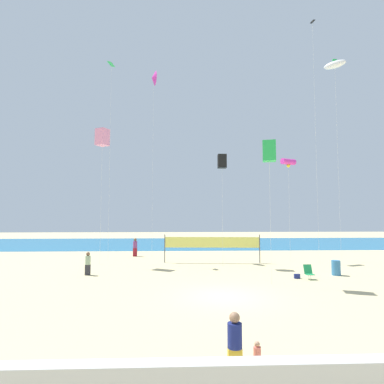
# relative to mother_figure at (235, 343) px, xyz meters

# --- Properties ---
(ground_plane) EXTENTS (120.00, 120.00, 0.00)m
(ground_plane) POSITION_rel_mother_figure_xyz_m (0.89, 7.91, -0.86)
(ground_plane) COLOR #D1BC89
(ocean_band) EXTENTS (120.00, 20.00, 0.01)m
(ocean_band) POSITION_rel_mother_figure_xyz_m (0.89, 38.15, -0.85)
(ocean_band) COLOR #1E6B99
(ocean_band) RESTS_ON ground
(mother_figure) EXTENTS (0.37, 0.37, 1.61)m
(mother_figure) POSITION_rel_mother_figure_xyz_m (0.00, 0.00, 0.00)
(mother_figure) COLOR gold
(mother_figure) RESTS_ON ground
(toddler_figure) EXTENTS (0.19, 0.19, 0.84)m
(toddler_figure) POSITION_rel_mother_figure_xyz_m (0.59, 0.12, -0.41)
(toddler_figure) COLOR olive
(toddler_figure) RESTS_ON ground
(beachgoer_plum_shirt) EXTENTS (0.41, 0.41, 1.78)m
(beachgoer_plum_shirt) POSITION_rel_mother_figure_xyz_m (-5.73, 23.69, 0.09)
(beachgoer_plum_shirt) COLOR maroon
(beachgoer_plum_shirt) RESTS_ON ground
(beachgoer_sage_shirt) EXTENTS (0.35, 0.35, 1.55)m
(beachgoer_sage_shirt) POSITION_rel_mother_figure_xyz_m (-7.58, 13.95, -0.03)
(beachgoer_sage_shirt) COLOR #2D2D33
(beachgoer_sage_shirt) RESTS_ON ground
(folding_beach_chair) EXTENTS (0.52, 0.65, 0.89)m
(folding_beach_chair) POSITION_rel_mother_figure_xyz_m (6.84, 12.02, -0.39)
(folding_beach_chair) COLOR #1E8C4C
(folding_beach_chair) RESTS_ON ground
(trash_barrel) EXTENTS (0.58, 0.58, 0.99)m
(trash_barrel) POSITION_rel_mother_figure_xyz_m (9.21, 13.20, -0.36)
(trash_barrel) COLOR teal
(trash_barrel) RESTS_ON ground
(volleyball_net) EXTENTS (8.15, 0.68, 2.40)m
(volleyball_net) POSITION_rel_mother_figure_xyz_m (1.41, 19.13, 0.78)
(volleyball_net) COLOR #4C4C51
(volleyball_net) RESTS_ON ground
(beach_handbag) EXTENTS (0.36, 0.18, 0.29)m
(beach_handbag) POSITION_rel_mother_figure_xyz_m (6.15, 12.21, -0.71)
(beach_handbag) COLOR navy
(beach_handbag) RESTS_ON ground
(kite_black_box) EXTENTS (0.72, 0.72, 9.01)m
(kite_black_box) POSITION_rel_mother_figure_xyz_m (2.10, 17.51, 7.59)
(kite_black_box) COLOR silver
(kite_black_box) RESTS_ON ground
(kite_black_diamond) EXTENTS (0.51, 0.51, 21.37)m
(kite_black_diamond) POSITION_rel_mother_figure_xyz_m (10.33, 18.37, 19.03)
(kite_black_diamond) COLOR silver
(kite_black_diamond) RESTS_ON ground
(kite_magenta_delta) EXTENTS (0.76, 1.47, 18.46)m
(kite_magenta_delta) POSITION_rel_mother_figure_xyz_m (-4.01, 22.84, 16.85)
(kite_magenta_delta) COLOR silver
(kite_magenta_delta) RESTS_ON ground
(kite_pink_box) EXTENTS (1.20, 1.20, 11.35)m
(kite_pink_box) POSITION_rel_mother_figure_xyz_m (-7.93, 18.65, 9.78)
(kite_pink_box) COLOR silver
(kite_pink_box) RESTS_ON ground
(kite_magenta_tube) EXTENTS (1.49, 1.03, 9.10)m
(kite_magenta_tube) POSITION_rel_mother_figure_xyz_m (8.38, 19.69, 7.93)
(kite_magenta_tube) COLOR silver
(kite_magenta_tube) RESTS_ON ground
(kite_green_diamond) EXTENTS (0.77, 0.78, 18.46)m
(kite_green_diamond) POSITION_rel_mother_figure_xyz_m (-7.73, 20.91, 17.03)
(kite_green_diamond) COLOR silver
(kite_green_diamond) RESTS_ON ground
(kite_white_inflatable) EXTENTS (1.94, 1.77, 18.38)m
(kite_white_inflatable) POSITION_rel_mother_figure_xyz_m (12.86, 19.55, 16.97)
(kite_white_inflatable) COLOR silver
(kite_white_inflatable) RESTS_ON ground
(kite_green_box) EXTENTS (0.95, 0.95, 8.52)m
(kite_green_box) POSITION_rel_mother_figure_xyz_m (4.02, 10.58, 7.04)
(kite_green_box) COLOR silver
(kite_green_box) RESTS_ON ground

